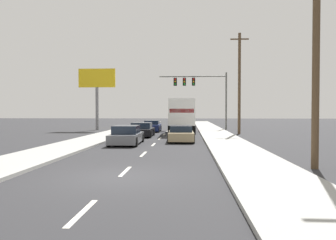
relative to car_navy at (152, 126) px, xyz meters
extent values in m
plane|color=#2B2B2D|center=(1.67, -0.28, -0.59)|extent=(140.00, 140.00, 0.00)
cube|color=#9E9E99|center=(6.72, -5.28, -0.52)|extent=(3.01, 80.00, 0.14)
cube|color=#9E9E99|center=(-3.39, -5.28, -0.52)|extent=(3.01, 80.00, 0.14)
cube|color=silver|center=(1.67, -29.22, -0.58)|extent=(0.14, 2.00, 0.01)
cube|color=silver|center=(1.67, -24.22, -0.58)|extent=(0.14, 2.00, 0.01)
cube|color=silver|center=(1.67, -19.22, -0.58)|extent=(0.14, 2.00, 0.01)
cube|color=silver|center=(1.67, -14.22, -0.58)|extent=(0.14, 2.00, 0.01)
cube|color=silver|center=(1.67, -9.22, -0.58)|extent=(0.14, 2.00, 0.01)
cube|color=silver|center=(1.67, -4.22, -0.58)|extent=(0.14, 2.00, 0.01)
cube|color=silver|center=(1.67, 0.78, -0.58)|extent=(0.14, 2.00, 0.01)
cube|color=silver|center=(1.67, 5.78, -0.58)|extent=(0.14, 2.00, 0.01)
cube|color=silver|center=(1.67, 10.78, -0.58)|extent=(0.14, 2.00, 0.01)
cube|color=silver|center=(1.67, 15.78, -0.58)|extent=(0.14, 2.00, 0.01)
cube|color=silver|center=(1.67, 20.78, -0.58)|extent=(0.14, 2.00, 0.01)
cube|color=silver|center=(1.67, 25.78, -0.58)|extent=(0.14, 2.00, 0.01)
cube|color=#141E4C|center=(0.00, -0.01, -0.11)|extent=(1.83, 4.21, 0.67)
cube|color=#192333|center=(0.00, 0.05, 0.44)|extent=(1.59, 2.19, 0.44)
cylinder|color=black|center=(-0.85, 1.52, -0.27)|extent=(0.23, 0.64, 0.64)
cylinder|color=black|center=(0.81, 1.54, -0.27)|extent=(0.23, 0.64, 0.64)
cylinder|color=black|center=(-0.81, -1.57, -0.27)|extent=(0.23, 0.64, 0.64)
cylinder|color=black|center=(0.85, -1.55, -0.27)|extent=(0.23, 0.64, 0.64)
cube|color=black|center=(-0.11, -7.22, -0.15)|extent=(1.94, 4.27, 0.59)
cube|color=#192333|center=(-0.11, -7.29, 0.40)|extent=(1.69, 1.98, 0.53)
cylinder|color=black|center=(-1.02, -5.65, -0.27)|extent=(0.23, 0.64, 0.64)
cylinder|color=black|center=(0.76, -5.63, -0.27)|extent=(0.23, 0.64, 0.64)
cylinder|color=black|center=(-0.99, -8.80, -0.27)|extent=(0.23, 0.64, 0.64)
cylinder|color=black|center=(0.79, -8.78, -0.27)|extent=(0.23, 0.64, 0.64)
cube|color=slate|center=(-0.19, -14.08, -0.15)|extent=(1.92, 4.58, 0.60)
cube|color=#192333|center=(-0.19, -14.22, 0.43)|extent=(1.66, 2.31, 0.55)
cylinder|color=black|center=(-1.08, -12.38, -0.27)|extent=(0.23, 0.64, 0.64)
cylinder|color=black|center=(0.64, -12.35, -0.27)|extent=(0.23, 0.64, 0.64)
cylinder|color=black|center=(-1.02, -15.82, -0.27)|extent=(0.23, 0.64, 0.64)
cylinder|color=black|center=(0.70, -15.79, -0.27)|extent=(0.23, 0.64, 0.64)
cube|color=white|center=(3.37, -3.59, 1.60)|extent=(2.55, 6.41, 2.48)
cube|color=red|center=(3.43, -6.75, 1.73)|extent=(2.20, 0.08, 0.36)
cube|color=maroon|center=(3.30, 0.64, 0.85)|extent=(2.38, 2.13, 2.28)
cylinder|color=black|center=(2.13, 0.62, -0.11)|extent=(0.32, 0.97, 0.96)
cylinder|color=black|center=(4.47, 0.66, -0.11)|extent=(0.32, 0.97, 0.96)
cylinder|color=black|center=(2.22, -4.88, -0.11)|extent=(0.32, 0.97, 0.96)
cylinder|color=black|center=(4.57, -4.84, -0.11)|extent=(0.32, 0.97, 0.96)
cube|color=tan|center=(3.47, -11.60, -0.15)|extent=(1.94, 4.64, 0.60)
cube|color=#192333|center=(3.48, -11.83, 0.38)|extent=(1.66, 2.31, 0.45)
cylinder|color=black|center=(2.58, -9.87, -0.27)|extent=(0.24, 0.65, 0.64)
cylinder|color=black|center=(4.27, -9.83, -0.27)|extent=(0.24, 0.65, 0.64)
cylinder|color=black|center=(2.67, -13.37, -0.27)|extent=(0.24, 0.65, 0.64)
cylinder|color=black|center=(4.37, -13.32, -0.27)|extent=(0.24, 0.65, 0.64)
cylinder|color=#595B56|center=(8.69, 4.51, 2.94)|extent=(0.20, 0.20, 7.04)
cylinder|color=#595B56|center=(4.57, 4.51, 5.99)|extent=(8.23, 0.14, 0.14)
cube|color=black|center=(4.67, 4.51, 5.34)|extent=(0.40, 0.56, 0.95)
sphere|color=red|center=(4.67, 4.20, 5.64)|extent=(0.20, 0.20, 0.20)
sphere|color=orange|center=(4.67, 4.20, 5.34)|extent=(0.20, 0.20, 0.20)
sphere|color=green|center=(4.67, 4.20, 5.04)|extent=(0.20, 0.20, 0.20)
cube|color=black|center=(3.54, 4.51, 5.34)|extent=(0.40, 0.56, 0.95)
sphere|color=red|center=(3.54, 4.20, 5.64)|extent=(0.20, 0.20, 0.20)
sphere|color=orange|center=(3.54, 4.20, 5.34)|extent=(0.20, 0.20, 0.20)
sphere|color=green|center=(3.54, 4.20, 5.04)|extent=(0.20, 0.20, 0.20)
cube|color=black|center=(2.41, 4.51, 5.34)|extent=(0.40, 0.56, 0.95)
sphere|color=red|center=(2.41, 4.20, 5.64)|extent=(0.20, 0.20, 0.20)
sphere|color=orange|center=(2.41, 4.20, 5.34)|extent=(0.20, 0.20, 0.20)
sphere|color=green|center=(2.41, 4.20, 5.04)|extent=(0.20, 0.20, 0.20)
cylinder|color=brown|center=(8.95, -23.22, 3.90)|extent=(0.28, 0.28, 8.97)
cylinder|color=brown|center=(9.08, -3.28, 4.41)|extent=(0.28, 0.28, 10.00)
cube|color=brown|center=(9.08, -3.28, 8.82)|extent=(1.80, 0.12, 0.12)
cylinder|color=slate|center=(-6.97, 2.72, 1.99)|extent=(0.36, 0.36, 5.15)
cube|color=yellow|center=(-6.97, 2.72, 5.69)|extent=(4.46, 0.20, 2.24)
camera|label=1|loc=(4.01, -36.30, 1.65)|focal=35.12mm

